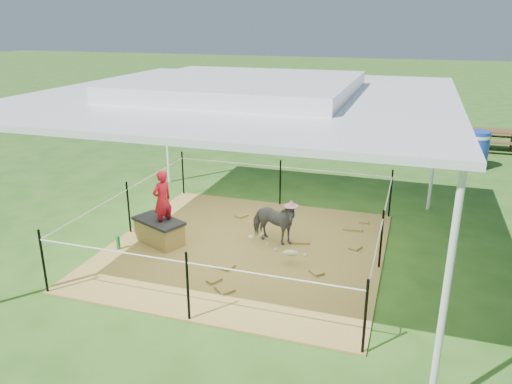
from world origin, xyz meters
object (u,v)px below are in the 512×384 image
(woman, at_px, (162,194))
(picnic_table_far, at_px, (493,141))
(straw_bale, at_px, (159,232))
(pony, at_px, (273,222))
(picnic_table_near, at_px, (405,135))
(foal, at_px, (290,252))
(distant_person, at_px, (406,138))
(green_bottle, at_px, (118,242))
(trash_barrel, at_px, (476,150))

(woman, distance_m, picnic_table_far, 10.88)
(picnic_table_far, bearing_deg, straw_bale, -126.11)
(pony, height_order, picnic_table_near, picnic_table_near)
(straw_bale, xyz_separation_m, foal, (2.38, -0.08, 0.02))
(distant_person, bearing_deg, foal, 77.40)
(green_bottle, bearing_deg, straw_bale, 39.29)
(straw_bale, xyz_separation_m, woman, (0.10, 0.00, 0.72))
(picnic_table_near, xyz_separation_m, distant_person, (0.03, -0.86, 0.10))
(picnic_table_near, relative_size, distant_person, 1.94)
(distant_person, bearing_deg, picnic_table_far, -152.96)
(woman, distance_m, distant_person, 8.44)
(foal, distance_m, picnic_table_far, 9.81)
(straw_bale, xyz_separation_m, picnic_table_far, (6.32, 8.91, 0.10))
(trash_barrel, xyz_separation_m, distant_person, (-1.80, 0.75, 0.02))
(straw_bale, xyz_separation_m, distant_person, (3.85, 7.55, 0.29))
(woman, bearing_deg, distant_person, 177.31)
(straw_bale, relative_size, picnic_table_far, 0.57)
(trash_barrel, bearing_deg, green_bottle, -130.55)
(green_bottle, height_order, trash_barrel, trash_barrel)
(picnic_table_near, bearing_deg, picnic_table_far, -5.37)
(straw_bale, height_order, pony, pony)
(woman, relative_size, picnic_table_near, 0.52)
(straw_bale, bearing_deg, green_bottle, -140.71)
(trash_barrel, distance_m, distant_person, 1.95)
(distant_person, bearing_deg, trash_barrel, 155.57)
(pony, relative_size, foal, 1.18)
(pony, bearing_deg, green_bottle, 126.19)
(foal, height_order, picnic_table_far, picnic_table_far)
(woman, height_order, picnic_table_far, woman)
(picnic_table_near, bearing_deg, pony, -120.43)
(picnic_table_near, bearing_deg, distant_person, -104.36)
(picnic_table_near, bearing_deg, woman, -130.47)
(straw_bale, distance_m, picnic_table_far, 10.92)
(straw_bale, relative_size, pony, 0.95)
(picnic_table_near, relative_size, picnic_table_far, 1.30)
(trash_barrel, bearing_deg, distant_person, 157.29)
(woman, xyz_separation_m, green_bottle, (-0.65, -0.45, -0.79))
(pony, xyz_separation_m, distant_person, (1.95, 6.94, 0.10))
(picnic_table_near, bearing_deg, straw_bale, -131.04)
(green_bottle, distance_m, distant_person, 9.14)
(straw_bale, distance_m, green_bottle, 0.71)
(straw_bale, height_order, picnic_table_far, picnic_table_far)
(pony, bearing_deg, trash_barrel, -18.44)
(foal, bearing_deg, picnic_table_near, 70.60)
(green_bottle, relative_size, distant_person, 0.23)
(picnic_table_far, relative_size, distant_person, 1.49)
(green_bottle, xyz_separation_m, distant_person, (4.40, 8.00, 0.36))
(woman, relative_size, picnic_table_far, 0.68)
(woman, height_order, green_bottle, woman)
(pony, xyz_separation_m, foal, (0.48, -0.69, -0.17))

